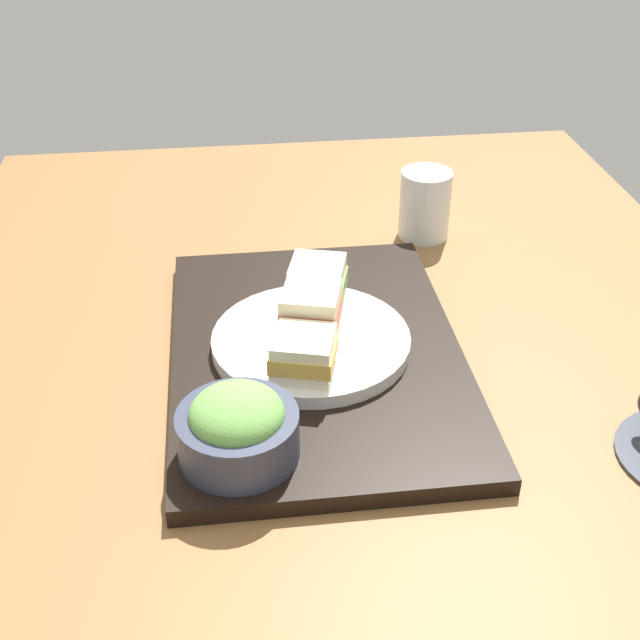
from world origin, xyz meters
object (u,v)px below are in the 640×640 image
sandwich_plate (311,341)px  sandwich_middle (311,313)px  sandwich_near (317,284)px  sandwich_far (304,354)px  salad_bowl (238,427)px  drinking_glass (425,204)px

sandwich_plate → sandwich_middle: 3.67cm
sandwich_near → sandwich_far: (12.66, -2.92, -0.56)cm
sandwich_middle → sandwich_far: bearing=-13.0°
sandwich_plate → salad_bowl: 18.60cm
drinking_glass → salad_bowl: bearing=-32.0°
sandwich_near → sandwich_far: size_ratio=1.00×
salad_bowl → drinking_glass: bearing=148.0°
sandwich_far → drinking_glass: drinking_glass is taller
drinking_glass → sandwich_plate: bearing=-34.2°
sandwich_middle → salad_bowl: size_ratio=0.67×
sandwich_middle → salad_bowl: sandwich_middle is taller
sandwich_plate → salad_bowl: (16.31, -8.60, 2.44)cm
sandwich_middle → sandwich_far: (6.33, -1.46, -0.71)cm
sandwich_plate → salad_bowl: size_ratio=1.93×
sandwich_far → salad_bowl: salad_bowl is taller
sandwich_near → sandwich_middle: sandwich_middle is taller
sandwich_far → salad_bowl: bearing=-35.6°
sandwich_plate → sandwich_far: size_ratio=2.80×
sandwich_near → sandwich_far: bearing=-13.0°
sandwich_near → sandwich_middle: 6.50cm
sandwich_middle → salad_bowl: bearing=-27.8°
sandwich_near → drinking_glass: bearing=141.0°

